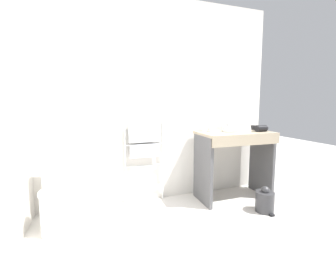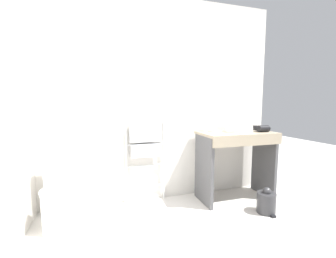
% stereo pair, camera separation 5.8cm
% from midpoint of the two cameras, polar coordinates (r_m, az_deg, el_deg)
% --- Properties ---
extents(wall_back, '(3.15, 0.12, 2.57)m').
position_cam_midpoint_polar(wall_back, '(2.93, -1.98, 7.12)').
color(wall_back, silver).
rests_on(wall_back, ground_plane).
extents(toilet, '(0.39, 0.54, 0.75)m').
position_cam_midpoint_polar(toilet, '(2.62, -24.59, -15.16)').
color(toilet, white).
rests_on(toilet, ground_plane).
extents(towel_radiator, '(0.50, 0.06, 1.05)m').
position_cam_midpoint_polar(towel_radiator, '(2.83, -5.11, -3.89)').
color(towel_radiator, silver).
rests_on(towel_radiator, ground_plane).
extents(vanity_counter, '(0.94, 0.54, 0.89)m').
position_cam_midpoint_polar(vanity_counter, '(3.06, 17.44, -6.13)').
color(vanity_counter, gray).
rests_on(vanity_counter, ground_plane).
extents(sink_basin, '(0.36, 0.36, 0.06)m').
position_cam_midpoint_polar(sink_basin, '(3.04, 17.97, -0.12)').
color(sink_basin, white).
rests_on(sink_basin, vanity_counter).
extents(faucet, '(0.02, 0.10, 0.11)m').
position_cam_midpoint_polar(faucet, '(3.19, 16.04, 1.05)').
color(faucet, silver).
rests_on(faucet, vanity_counter).
extents(cup_near_wall, '(0.07, 0.07, 0.08)m').
position_cam_midpoint_polar(cup_near_wall, '(2.99, 10.16, 0.22)').
color(cup_near_wall, silver).
rests_on(cup_near_wall, vanity_counter).
extents(cup_near_edge, '(0.07, 0.07, 0.08)m').
position_cam_midpoint_polar(cup_near_edge, '(2.96, 12.08, 0.09)').
color(cup_near_edge, silver).
rests_on(cup_near_edge, vanity_counter).
extents(hair_dryer, '(0.19, 0.17, 0.09)m').
position_cam_midpoint_polar(hair_dryer, '(3.15, 23.53, 0.12)').
color(hair_dryer, black).
rests_on(hair_dryer, vanity_counter).
extents(trash_bin, '(0.21, 0.24, 0.30)m').
position_cam_midpoint_polar(trash_bin, '(2.95, 24.23, -16.54)').
color(trash_bin, '#333335').
rests_on(trash_bin, ground_plane).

